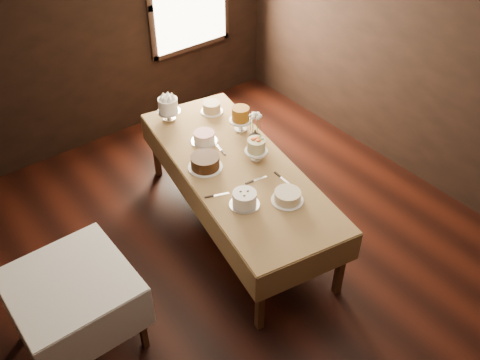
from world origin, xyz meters
name	(u,v)px	position (x,y,z in m)	size (l,w,h in m)	color
floor	(252,260)	(0.00, 0.00, 0.00)	(5.00, 6.00, 0.01)	black
wall_back	(99,37)	(0.00, 3.00, 1.40)	(5.00, 0.02, 2.80)	black
wall_right	(430,69)	(2.50, 0.00, 1.40)	(0.02, 6.00, 2.80)	black
display_table	(237,171)	(0.19, 0.50, 0.79)	(1.52, 2.89, 0.85)	#3F2516
side_table	(71,288)	(-1.78, 0.18, 0.71)	(0.96, 0.96, 0.81)	#3F2516
cake_meringue	(169,110)	(0.11, 1.66, 0.98)	(0.31, 0.31, 0.28)	silver
cake_speckled	(212,108)	(0.59, 1.49, 0.91)	(0.26, 0.26, 0.12)	white
cake_lattice	(204,138)	(0.17, 1.05, 0.90)	(0.29, 0.29, 0.11)	silver
cake_caramel	(241,120)	(0.62, 0.99, 0.98)	(0.26, 0.26, 0.29)	white
cake_chocolate	(205,162)	(-0.08, 0.67, 0.92)	(0.39, 0.39, 0.14)	white
cake_flowers	(256,150)	(0.42, 0.47, 0.96)	(0.24, 0.24, 0.25)	white
cake_swirl	(244,199)	(-0.12, -0.02, 0.92)	(0.29, 0.29, 0.15)	silver
cake_cream	(287,197)	(0.24, -0.22, 0.90)	(0.35, 0.35, 0.11)	white
cake_server_a	(260,179)	(0.24, 0.19, 0.85)	(0.24, 0.03, 0.01)	silver
cake_server_b	(285,181)	(0.42, 0.01, 0.85)	(0.24, 0.03, 0.01)	silver
cake_server_c	(218,147)	(0.23, 0.87, 0.85)	(0.24, 0.03, 0.01)	silver
cake_server_d	(252,141)	(0.59, 0.74, 0.85)	(0.24, 0.03, 0.01)	silver
cake_server_e	(221,194)	(-0.20, 0.23, 0.85)	(0.24, 0.03, 0.01)	silver
flower_vase	(255,135)	(0.62, 0.73, 0.92)	(0.13, 0.13, 0.13)	#2D2823
flower_bouquet	(255,121)	(0.62, 0.73, 1.10)	(0.14, 0.14, 0.20)	white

